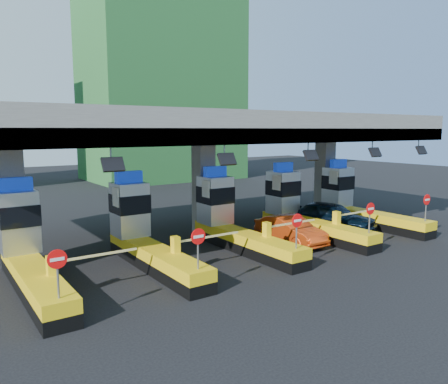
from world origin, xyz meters
TOP-DOWN VIEW (x-y plane):
  - ground at (0.00, 0.00)m, footprint 120.00×120.00m
  - toll_canopy at (0.00, 2.87)m, footprint 28.00×12.09m
  - toll_lane_far_left at (-10.00, 0.28)m, footprint 4.43×8.00m
  - toll_lane_left at (-5.00, 0.28)m, footprint 4.43×8.00m
  - toll_lane_center at (0.00, 0.28)m, footprint 4.43×8.00m
  - toll_lane_right at (5.00, 0.28)m, footprint 4.43×8.00m
  - toll_lane_far_right at (10.00, 0.28)m, footprint 4.43×8.00m
  - bg_building_scaffold at (12.00, 32.00)m, footprint 18.00×12.00m
  - van at (6.97, -0.37)m, footprint 3.88×5.77m
  - red_car at (3.03, -1.01)m, footprint 1.62×4.48m

SIDE VIEW (x-z plane):
  - ground at x=0.00m, z-range 0.00..0.00m
  - red_car at x=3.03m, z-range 0.00..1.47m
  - van at x=6.97m, z-range 0.00..1.83m
  - toll_lane_far_left at x=-10.00m, z-range -0.68..3.47m
  - toll_lane_left at x=-5.00m, z-range -0.68..3.47m
  - toll_lane_center at x=0.00m, z-range -0.68..3.47m
  - toll_lane_right at x=5.00m, z-range -0.68..3.47m
  - toll_lane_far_right at x=10.00m, z-range -0.68..3.47m
  - toll_canopy at x=0.00m, z-range 2.63..9.63m
  - bg_building_scaffold at x=12.00m, z-range 0.00..28.00m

